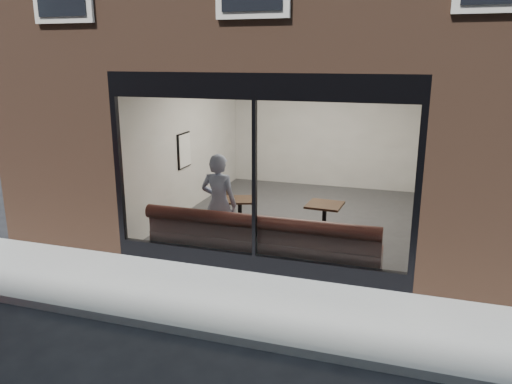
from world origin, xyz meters
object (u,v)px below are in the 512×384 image
(person, at_px, (219,204))
(cafe_chair_left, at_px, (216,212))
(banquette, at_px, (262,250))
(cafe_table_right, at_px, (325,205))
(cafe_table_left, at_px, (240,200))

(person, height_order, cafe_chair_left, person)
(banquette, relative_size, cafe_table_right, 6.25)
(cafe_table_left, bearing_deg, cafe_chair_left, 143.00)
(cafe_table_right, bearing_deg, banquette, -122.61)
(cafe_table_right, bearing_deg, person, -148.20)
(banquette, bearing_deg, cafe_table_right, 57.39)
(banquette, bearing_deg, person, 164.53)
(cafe_table_right, xyz_separation_m, cafe_chair_left, (-2.38, 0.40, -0.50))
(person, relative_size, cafe_chair_left, 4.48)
(person, distance_m, cafe_chair_left, 1.74)
(cafe_table_right, bearing_deg, cafe_chair_left, 170.43)
(person, bearing_deg, cafe_table_left, -92.70)
(banquette, distance_m, person, 1.14)
(cafe_chair_left, bearing_deg, cafe_table_left, 160.33)
(banquette, xyz_separation_m, person, (-0.88, 0.24, 0.68))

